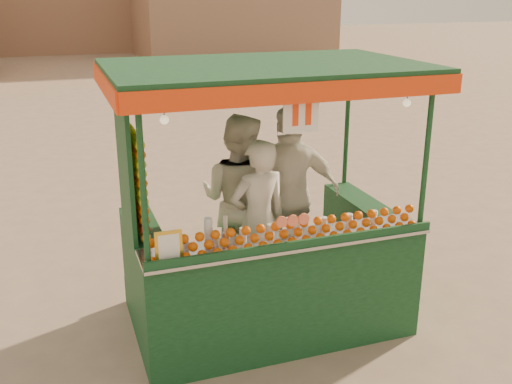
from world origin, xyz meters
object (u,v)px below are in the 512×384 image
object	(u,v)px
juice_cart	(262,249)
vendor_right	(290,195)
vendor_left	(259,221)
vendor_middle	(239,199)

from	to	relation	value
juice_cart	vendor_right	size ratio (longest dim) A/B	1.56
juice_cart	vendor_left	world-z (taller)	juice_cart
vendor_right	vendor_left	bearing A→B (deg)	42.05
juice_cart	vendor_middle	bearing A→B (deg)	97.03
vendor_left	vendor_middle	world-z (taller)	vendor_middle
vendor_left	vendor_right	xyz separation A→B (m)	(0.44, 0.31, 0.11)
vendor_left	vendor_right	world-z (taller)	vendor_right
vendor_left	vendor_right	size ratio (longest dim) A/B	0.88
juice_cart	vendor_right	world-z (taller)	juice_cart
vendor_middle	vendor_right	size ratio (longest dim) A/B	0.97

